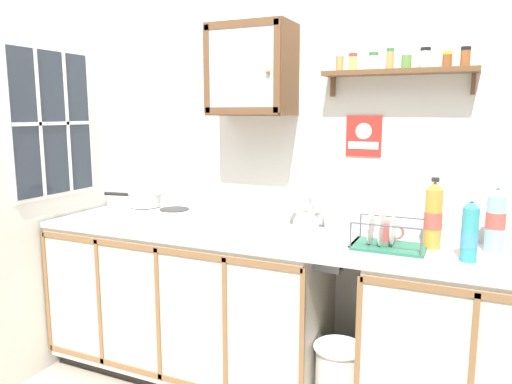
{
  "coord_description": "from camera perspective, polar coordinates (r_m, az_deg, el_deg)",
  "views": [
    {
      "loc": [
        0.89,
        -1.94,
        1.54
      ],
      "look_at": [
        -0.2,
        0.45,
        1.11
      ],
      "focal_mm": 33.97,
      "sensor_mm": 36.0,
      "label": 1
    }
  ],
  "objects": [
    {
      "name": "back_wall",
      "position": [
        2.75,
        5.52,
        2.7
      ],
      "size": [
        3.42,
        0.07,
        2.43
      ],
      "color": "silver",
      "rests_on": "ground"
    },
    {
      "name": "spice_shelf",
      "position": [
        2.53,
        16.52,
        13.79
      ],
      "size": [
        0.74,
        0.14,
        0.23
      ],
      "color": "brown"
    },
    {
      "name": "dish_rack",
      "position": [
        2.37,
        15.0,
        -5.41
      ],
      "size": [
        0.34,
        0.23,
        0.17
      ],
      "color": "#26664C",
      "rests_on": "countertop"
    },
    {
      "name": "countertop",
      "position": [
        2.52,
        3.09,
        -5.45
      ],
      "size": [
        2.78,
        0.6,
        0.03
      ],
      "primitive_type": "cube",
      "color": "#B2B2AD",
      "rests_on": "lower_cabinet_run"
    },
    {
      "name": "bottle_juice_amber_1",
      "position": [
        2.4,
        20.14,
        -2.68
      ],
      "size": [
        0.08,
        0.08,
        0.33
      ],
      "color": "gold",
      "rests_on": "countertop"
    },
    {
      "name": "trash_bin",
      "position": [
        2.59,
        9.6,
        -21.41
      ],
      "size": [
        0.25,
        0.25,
        0.42
      ],
      "color": "silver",
      "rests_on": "ground"
    },
    {
      "name": "hot_plate_stove",
      "position": [
        2.91,
        -11.51,
        -2.61
      ],
      "size": [
        0.43,
        0.31,
        0.07
      ],
      "color": "silver",
      "rests_on": "countertop"
    },
    {
      "name": "backsplash",
      "position": [
        2.76,
        5.2,
        -3.0
      ],
      "size": [
        2.78,
        0.02,
        0.08
      ],
      "primitive_type": "cube",
      "color": "#B2B2AD",
      "rests_on": "countertop"
    },
    {
      "name": "sink",
      "position": [
        2.53,
        5.5,
        -5.44
      ],
      "size": [
        0.57,
        0.44,
        0.41
      ],
      "color": "silver",
      "rests_on": "countertop"
    },
    {
      "name": "lower_cabinet_run_right",
      "position": [
        2.53,
        24.04,
        -17.19
      ],
      "size": [
        0.94,
        0.58,
        0.88
      ],
      "color": "black",
      "rests_on": "ground"
    },
    {
      "name": "mug",
      "position": [
        2.43,
        15.24,
        -4.68
      ],
      "size": [
        0.12,
        0.08,
        0.11
      ],
      "color": "#B24C47",
      "rests_on": "countertop"
    },
    {
      "name": "saucepan",
      "position": [
        2.98,
        -13.0,
        -0.77
      ],
      "size": [
        0.37,
        0.2,
        0.08
      ],
      "color": "silver",
      "rests_on": "hot_plate_stove"
    },
    {
      "name": "lower_cabinet_run",
      "position": [
        2.92,
        -8.01,
        -12.73
      ],
      "size": [
        1.63,
        0.58,
        0.88
      ],
      "color": "black",
      "rests_on": "ground"
    },
    {
      "name": "wall_cabinet",
      "position": [
        2.68,
        -0.5,
        14.17
      ],
      "size": [
        0.45,
        0.3,
        0.48
      ],
      "color": "brown"
    },
    {
      "name": "bottle_detergent_teal_0",
      "position": [
        2.25,
        23.86,
        -4.42
      ],
      "size": [
        0.07,
        0.07,
        0.28
      ],
      "color": "teal",
      "rests_on": "countertop"
    },
    {
      "name": "bottle_water_blue_2",
      "position": [
        2.43,
        26.38,
        -2.98
      ],
      "size": [
        0.08,
        0.08,
        0.32
      ],
      "color": "#8CB7E0",
      "rests_on": "countertop"
    },
    {
      "name": "warning_sign",
      "position": [
        2.62,
        12.56,
        6.41
      ],
      "size": [
        0.19,
        0.01,
        0.21
      ],
      "color": "#B2261E"
    },
    {
      "name": "window",
      "position": [
        3.13,
        -22.85,
        7.46
      ],
      "size": [
        0.03,
        0.62,
        0.88
      ],
      "color": "#262D38"
    }
  ]
}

